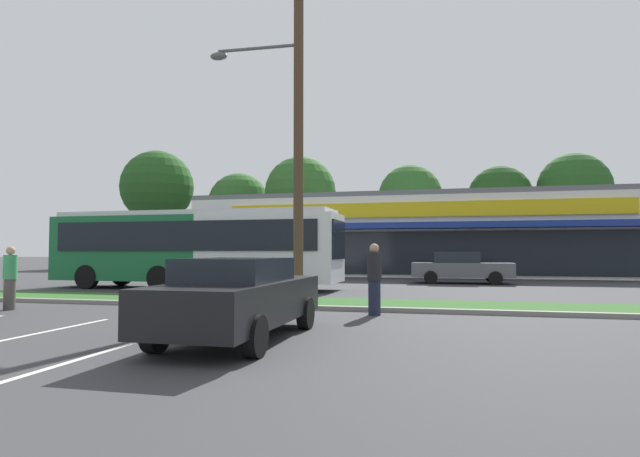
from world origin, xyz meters
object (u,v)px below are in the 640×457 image
object	(u,v)px
pedestrian_near_bench	(374,279)
car_1	(461,267)
pedestrian_by_pole	(10,278)
city_bus	(195,247)
car_0	(240,297)
utility_pole	(294,112)

from	to	relation	value
pedestrian_near_bench	car_1	bearing A→B (deg)	-117.68
pedestrian_by_pole	city_bus	bearing A→B (deg)	99.21
car_0	pedestrian_by_pole	distance (m)	8.33
car_0	utility_pole	bearing A→B (deg)	7.41
car_1	city_bus	bearing A→B (deg)	-150.27
city_bus	pedestrian_by_pole	distance (m)	8.35
pedestrian_by_pole	car_0	bearing A→B (deg)	-2.85
car_1	pedestrian_near_bench	world-z (taller)	pedestrian_near_bench
city_bus	car_0	world-z (taller)	city_bus
car_1	pedestrian_by_pole	world-z (taller)	pedestrian_by_pole
utility_pole	car_0	distance (m)	8.03
utility_pole	car_1	bearing A→B (deg)	65.11
utility_pole	pedestrian_by_pole	size ratio (longest dim) A/B	6.42
city_bus	car_0	xyz separation A→B (m)	(6.60, -11.12, -1.00)
car_0	pedestrian_near_bench	xyz separation A→B (m)	(1.89, 4.04, 0.12)
city_bus	pedestrian_by_pole	xyz separation A→B (m)	(-1.21, -8.21, -0.91)
pedestrian_near_bench	pedestrian_by_pole	size ratio (longest dim) A/B	1.04
car_1	pedestrian_by_pole	distance (m)	18.95
car_0	car_1	size ratio (longest dim) A/B	0.98
car_0	pedestrian_by_pole	bearing A→B (deg)	69.56
car_0	pedestrian_by_pole	size ratio (longest dim) A/B	2.74
utility_pole	car_0	bearing A→B (deg)	-82.59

